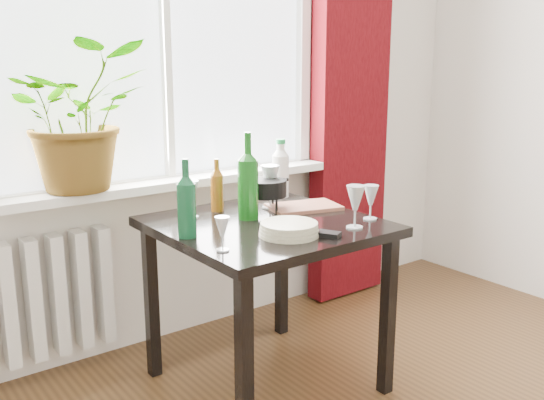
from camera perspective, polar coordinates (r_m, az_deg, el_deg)
window at (r=2.96m, az=-10.27°, el=16.76°), size 1.72×0.08×1.62m
windowsill at (r=2.95m, az=-9.04°, el=1.70°), size 1.72×0.20×0.04m
curtain at (r=3.54m, az=7.46°, el=11.31°), size 0.50×0.12×2.56m
radiator at (r=2.85m, az=-22.58°, el=-8.92°), size 0.80×0.10×0.55m
table at (r=2.55m, az=-0.54°, el=-4.05°), size 0.85×0.85×0.74m
potted_plant at (r=2.73m, az=-17.72°, el=7.55°), size 0.61×0.54×0.64m
wine_bottle_left at (r=2.30m, az=-8.07°, el=0.20°), size 0.09×0.09×0.30m
wine_bottle_right at (r=2.54m, az=-2.28°, el=2.35°), size 0.10×0.10×0.38m
bottle_amber at (r=2.69m, az=-5.20°, el=1.42°), size 0.06×0.06×0.24m
cleaning_bottle at (r=2.96m, az=0.81°, el=3.05°), size 0.10×0.10×0.29m
wineglass_front_right at (r=2.44m, az=7.84°, el=-0.60°), size 0.08×0.08×0.18m
wineglass_far_right at (r=2.58m, az=9.27°, el=-0.18°), size 0.08×0.08×0.15m
wineglass_back_center at (r=2.74m, az=-0.17°, el=1.32°), size 0.09×0.09×0.20m
wineglass_back_left at (r=2.59m, az=-7.64°, el=0.10°), size 0.09×0.09×0.17m
wineglass_front_left at (r=2.14m, az=-4.69°, el=-3.17°), size 0.07×0.07×0.13m
plate_stack at (r=2.33m, az=1.61°, el=-2.75°), size 0.25×0.25×0.05m
fondue_pot at (r=2.69m, az=-0.57°, el=0.44°), size 0.24×0.22×0.14m
tv_remote at (r=2.34m, az=4.20°, el=-3.09°), size 0.14×0.19×0.02m
cutting_board at (r=2.75m, az=3.01°, el=-0.65°), size 0.35×0.27×0.02m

